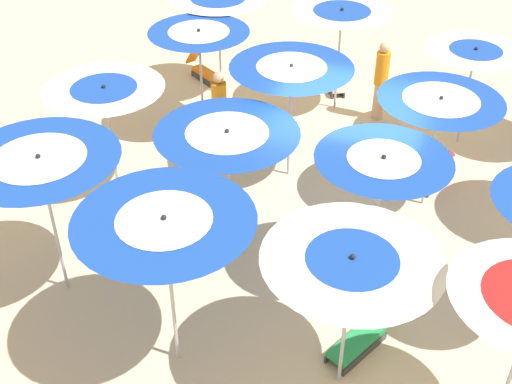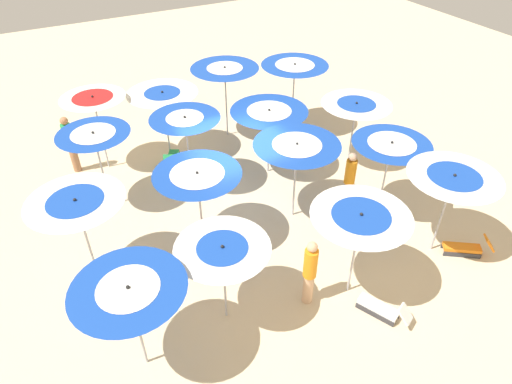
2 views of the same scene
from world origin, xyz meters
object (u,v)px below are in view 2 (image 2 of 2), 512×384
Objects in this scene: beach_umbrella_6 at (198,179)px; beach_umbrella_11 at (360,221)px; beachgoer_1 at (310,272)px; beach_umbrella_2 at (77,207)px; beach_umbrella_3 at (130,294)px; beach_umbrella_0 at (94,102)px; lounger_1 at (382,309)px; lounger_2 at (172,160)px; beach_umbrella_9 at (269,116)px; beach_umbrella_15 at (452,183)px; lounger_3 at (466,248)px; beach_umbrella_12 at (295,69)px; beach_umbrella_4 at (163,97)px; lounger_0 at (212,256)px; beachgoer_2 at (70,143)px; beach_umbrella_8 at (225,73)px; beachgoer_0 at (349,179)px; beach_umbrella_1 at (94,139)px; beach_ball at (107,318)px; beach_umbrella_10 at (297,152)px; beach_umbrella_5 at (185,123)px; beach_umbrella_14 at (391,150)px; beach_umbrella_7 at (223,253)px; beach_umbrella_13 at (356,108)px.

beach_umbrella_11 is at bearing 126.77° from beach_umbrella_6.
beach_umbrella_2 is at bearing 13.40° from beachgoer_1.
beach_umbrella_0 is at bearing -97.79° from beach_umbrella_3.
lounger_1 is 0.95× the size of lounger_2.
beach_umbrella_9 is at bearing -95.91° from lounger_2.
lounger_3 is (-0.62, 0.52, -1.91)m from beach_umbrella_15.
beach_umbrella_0 is 1.06× the size of beach_umbrella_11.
beach_umbrella_12 reaches higher than lounger_3.
beach_umbrella_4 is at bearing -44.88° from beach_umbrella_9.
beach_umbrella_2 is 1.79× the size of lounger_0.
beach_umbrella_4 is 1.21× the size of beachgoer_2.
lounger_0 is at bearing 14.21° from lounger_1.
beach_umbrella_6 is at bearing -131.22° from beach_umbrella_3.
beach_umbrella_6 is 5.54m from beach_umbrella_8.
beachgoer_0 is at bearing -91.39° from beachgoer_1.
beach_umbrella_8 is (-4.69, -2.03, 0.12)m from beach_umbrella_1.
beach_umbrella_12 is 1.07× the size of beach_umbrella_15.
beach_umbrella_0 is at bearing -50.09° from beach_umbrella_15.
beach_umbrella_12 is 5.10m from lounger_2.
beach_umbrella_11 is at bearing -11.04° from lounger_1.
beach_umbrella_2 is 2.74m from beach_umbrella_3.
lounger_1 reaches higher than beach_ball.
beach_umbrella_11 is at bearing -142.04° from beachgoer_1.
beach_umbrella_1 reaches higher than beachgoer_1.
beach_umbrella_1 is 5.41m from beach_umbrella_3.
beach_umbrella_10 is 1.85× the size of lounger_2.
beach_umbrella_1 is at bearing -7.47° from beach_umbrella_5.
beach_umbrella_3 reaches higher than beach_ball.
beach_umbrella_11 is at bearing 125.33° from beach_umbrella_1.
beach_umbrella_14 is at bearing -64.17° from lounger_1.
beach_umbrella_4 is 1.69× the size of lounger_0.
beach_umbrella_7 is 0.91× the size of beach_umbrella_15.
beachgoer_0 is at bearing -50.49° from lounger_1.
lounger_3 is (-3.04, 3.36, -1.89)m from beach_umbrella_10.
beach_umbrella_10 reaches higher than beach_umbrella_4.
beach_umbrella_4 is 8.65m from beach_umbrella_15.
lounger_2 is at bearing -113.80° from beach_umbrella_3.
lounger_3 is at bearing 110.54° from beach_umbrella_14.
lounger_0 is at bearing -179.43° from beachgoer_0.
beach_ball is (1.47, 6.03, -2.14)m from beach_umbrella_0.
beach_umbrella_5 is at bearing -12.93° from beach_umbrella_13.
beach_umbrella_1 is at bearing -118.78° from beachgoer_2.
beach_umbrella_2 reaches higher than beach_umbrella_1.
beach_umbrella_9 reaches higher than beachgoer_0.
beach_umbrella_1 reaches higher than lounger_0.
beach_umbrella_7 is at bearing 80.71° from beach_umbrella_4.
lounger_0 is (0.10, 0.77, -1.82)m from beach_umbrella_6.
lounger_3 is at bearing -106.56° from lounger_1.
lounger_2 is (-3.20, -3.74, -1.98)m from beach_umbrella_2.
lounger_3 is (-2.77, 8.24, -2.11)m from beach_umbrella_8.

